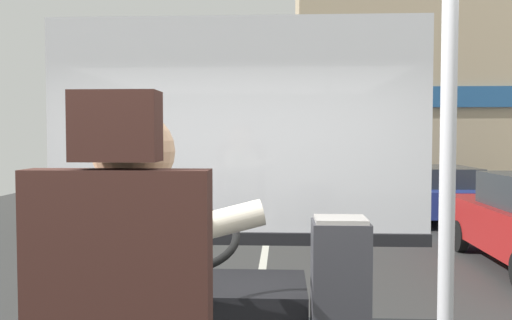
# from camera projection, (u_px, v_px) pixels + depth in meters

# --- Properties ---
(ground) EXTENTS (18.00, 44.00, 0.06)m
(ground) POSITION_uv_depth(u_px,v_px,m) (267.00, 237.00, 10.73)
(ground) COLOR #373737
(bus_driver) EXTENTS (0.75, 0.57, 0.82)m
(bus_driver) POSITION_uv_depth(u_px,v_px,m) (140.00, 281.00, 1.59)
(bus_driver) COLOR #282833
(bus_driver) RESTS_ON driver_seat
(steering_console) EXTENTS (1.10, 0.97, 0.84)m
(steering_console) POSITION_uv_depth(u_px,v_px,m) (202.00, 316.00, 2.85)
(steering_console) COLOR black
(steering_console) RESTS_ON bus_floor
(handrail_pole) EXTENTS (0.04, 0.04, 2.19)m
(handrail_pole) POSITION_uv_depth(u_px,v_px,m) (448.00, 166.00, 1.49)
(handrail_pole) COLOR #B7B7BC
(handrail_pole) RESTS_ON bus_floor
(fare_box) EXTENTS (0.26, 0.24, 0.80)m
(fare_box) POSITION_uv_depth(u_px,v_px,m) (340.00, 303.00, 2.51)
(fare_box) COLOR #333338
(fare_box) RESTS_ON bus_floor
(windshield_panel) EXTENTS (2.50, 0.08, 1.48)m
(windshield_panel) POSITION_uv_depth(u_px,v_px,m) (236.00, 156.00, 3.47)
(windshield_panel) COLOR silver
(street_tree) EXTENTS (2.53, 2.53, 4.76)m
(street_tree) POSITION_uv_depth(u_px,v_px,m) (152.00, 75.00, 12.79)
(street_tree) COLOR #4C3828
(street_tree) RESTS_ON ground
(shop_building) EXTENTS (10.50, 5.20, 8.89)m
(shop_building) POSITION_uv_depth(u_px,v_px,m) (453.00, 63.00, 17.98)
(shop_building) COLOR tan
(shop_building) RESTS_ON ground
(parked_car_blue) EXTENTS (1.94, 3.84, 1.26)m
(parked_car_blue) POSITION_uv_depth(u_px,v_px,m) (435.00, 192.00, 12.96)
(parked_car_blue) COLOR navy
(parked_car_blue) RESTS_ON ground
(parked_car_white) EXTENTS (1.81, 4.48, 1.36)m
(parked_car_white) POSITION_uv_depth(u_px,v_px,m) (401.00, 174.00, 17.93)
(parked_car_white) COLOR silver
(parked_car_white) RESTS_ON ground
(parked_car_black) EXTENTS (1.81, 4.47, 1.41)m
(parked_car_black) POSITION_uv_depth(u_px,v_px,m) (369.00, 166.00, 22.36)
(parked_car_black) COLOR black
(parked_car_black) RESTS_ON ground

